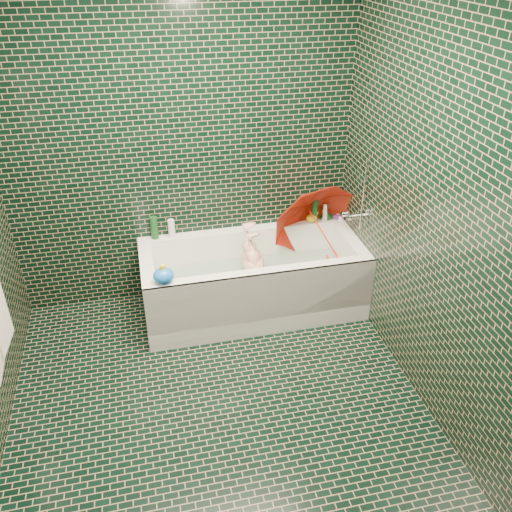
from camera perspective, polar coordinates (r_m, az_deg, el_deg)
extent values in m
plane|color=black|center=(3.62, -3.81, -15.83)|extent=(2.80, 2.80, 0.00)
plane|color=black|center=(4.10, -7.86, 11.12)|extent=(2.80, 0.00, 2.80)
plane|color=black|center=(1.78, 3.03, -20.86)|extent=(2.80, 0.00, 2.80)
plane|color=black|center=(3.25, 18.61, 4.12)|extent=(0.00, 2.80, 2.80)
cube|color=white|center=(4.39, -0.35, -4.56)|extent=(1.70, 0.75, 0.15)
cube|color=white|center=(4.50, -1.28, 0.65)|extent=(1.70, 0.10, 0.40)
cube|color=white|center=(3.97, 0.69, -4.03)|extent=(1.70, 0.10, 0.40)
cube|color=white|center=(4.45, 9.74, -0.24)|extent=(0.10, 0.55, 0.40)
cube|color=white|center=(4.16, -11.18, -2.88)|extent=(0.10, 0.55, 0.40)
cube|color=white|center=(3.98, 0.82, -5.24)|extent=(1.70, 0.02, 0.55)
cube|color=green|center=(4.34, -0.35, -3.69)|extent=(1.35, 0.47, 0.01)
cube|color=silver|center=(4.26, -0.36, -2.11)|extent=(1.48, 0.53, 0.00)
cylinder|color=silver|center=(4.28, 10.56, 4.14)|extent=(0.14, 0.05, 0.05)
cylinder|color=silver|center=(4.30, 9.27, 4.40)|extent=(0.05, 0.04, 0.04)
cylinder|color=silver|center=(4.10, 11.26, 6.23)|extent=(0.01, 0.01, 0.55)
imported|color=#EAAC92|center=(4.22, 0.15, -2.29)|extent=(0.92, 0.41, 0.32)
imported|color=red|center=(4.31, 6.89, 2.69)|extent=(0.85, 0.95, 0.91)
imported|color=white|center=(4.59, 8.62, 3.77)|extent=(0.13, 0.13, 0.25)
imported|color=#5E2079|center=(4.59, 8.62, 3.76)|extent=(0.11, 0.11, 0.19)
imported|color=#134218|center=(4.57, 7.75, 3.75)|extent=(0.16, 0.16, 0.16)
cylinder|color=#134218|center=(4.49, 6.19, 5.01)|extent=(0.06, 0.06, 0.24)
cylinder|color=silver|center=(4.52, 7.25, 4.60)|extent=(0.07, 0.07, 0.16)
cylinder|color=#134218|center=(4.30, -10.67, 2.94)|extent=(0.07, 0.07, 0.18)
cylinder|color=white|center=(4.29, -8.88, 2.86)|extent=(0.06, 0.06, 0.15)
ellipsoid|color=yellow|center=(4.51, 5.86, 4.00)|extent=(0.11, 0.10, 0.07)
sphere|color=yellow|center=(4.51, 6.29, 4.58)|extent=(0.05, 0.05, 0.05)
cone|color=orange|center=(4.52, 6.54, 4.60)|extent=(0.02, 0.03, 0.02)
ellipsoid|color=blue|center=(3.75, -9.71, -2.05)|extent=(0.15, 0.13, 0.11)
cylinder|color=yellow|center=(3.72, -9.80, -1.20)|extent=(0.04, 0.04, 0.04)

